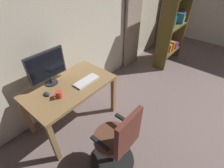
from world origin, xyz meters
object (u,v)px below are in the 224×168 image
(desk, at_px, (71,91))
(computer_keyboard, at_px, (86,81))
(office_chair, at_px, (117,144))
(mug_coffee, at_px, (59,95))
(computer_monitor, at_px, (47,67))
(computer_mouse, at_px, (47,94))
(bookshelf, at_px, (172,25))

(desk, xyz_separation_m, computer_keyboard, (-0.21, 0.11, 0.11))
(office_chair, bearing_deg, desk, 81.99)
(desk, distance_m, mug_coffee, 0.29)
(computer_monitor, relative_size, computer_mouse, 5.35)
(office_chair, distance_m, computer_monitor, 1.31)
(office_chair, xyz_separation_m, bookshelf, (-2.93, -0.73, 0.44))
(computer_monitor, bearing_deg, mug_coffee, 71.89)
(computer_monitor, xyz_separation_m, computer_mouse, (0.18, 0.18, -0.25))
(desk, relative_size, computer_mouse, 12.22)
(computer_monitor, xyz_separation_m, bookshelf, (-2.90, 0.47, -0.09))
(office_chair, relative_size, computer_monitor, 1.91)
(desk, bearing_deg, office_chair, 81.06)
(computer_mouse, distance_m, bookshelf, 3.11)
(computer_mouse, height_order, bookshelf, bookshelf)
(computer_mouse, bearing_deg, computer_monitor, -136.21)
(desk, distance_m, computer_monitor, 0.46)
(computer_monitor, relative_size, computer_keyboard, 1.40)
(computer_keyboard, bearing_deg, computer_monitor, -46.35)
(office_chair, bearing_deg, computer_monitor, 89.66)
(computer_keyboard, distance_m, bookshelf, 2.57)
(mug_coffee, bearing_deg, computer_keyboard, 177.28)
(computer_monitor, bearing_deg, office_chair, 88.73)
(computer_keyboard, height_order, computer_mouse, computer_mouse)
(computer_keyboard, xyz_separation_m, mug_coffee, (0.45, -0.02, 0.03))
(desk, bearing_deg, mug_coffee, 21.76)
(bookshelf, bearing_deg, computer_monitor, -9.23)
(mug_coffee, bearing_deg, desk, -158.24)
(computer_keyboard, bearing_deg, office_chair, 66.67)
(office_chair, distance_m, computer_keyboard, 0.96)
(bookshelf, bearing_deg, desk, -4.76)
(desk, height_order, office_chair, office_chair)
(desk, distance_m, computer_keyboard, 0.27)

